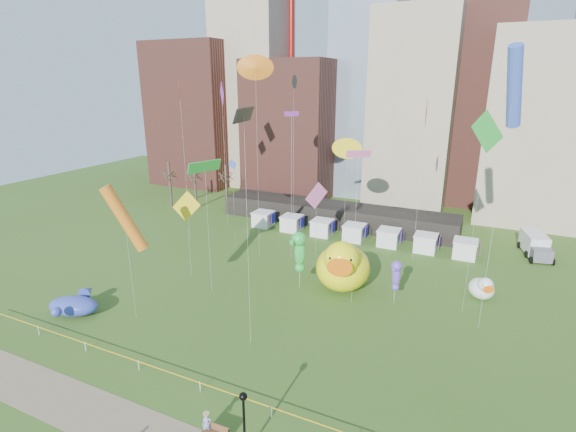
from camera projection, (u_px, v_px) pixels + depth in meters
The scene contains 31 objects.
ground at pixel (200, 392), 32.43m from camera, with size 160.00×160.00×0.00m, color #38541A.
skyline at pixel (407, 85), 77.80m from camera, with size 101.00×23.00×68.00m.
pavilion at pixel (335, 214), 69.84m from camera, with size 38.00×6.00×3.20m, color black.
vendor_tents at pixel (354, 233), 62.77m from camera, with size 33.24×2.80×2.40m.
bare_trees at pixel (196, 186), 78.46m from camera, with size 8.44×6.44×8.50m.
caution_tape at pixel (200, 384), 32.23m from camera, with size 50.00×0.06×0.90m.
big_duck at pixel (343, 266), 47.37m from camera, with size 7.37×8.81×6.31m.
small_duck at pixel (482, 288), 45.89m from camera, with size 3.49×3.90×2.73m.
seahorse_green at pixel (299, 249), 47.17m from camera, with size 1.98×2.26×6.68m.
seahorse_purple at pixel (396, 273), 44.16m from camera, with size 1.24×1.49×4.85m.
whale_inflatable at pixel (74, 305), 42.96m from camera, with size 5.57×6.33×2.20m.
park_bench at pixel (216, 431), 28.11m from camera, with size 1.82×0.64×0.92m.
lamppost at pixel (244, 417), 26.04m from camera, with size 0.50×0.50×4.80m.
box_truck at pixel (535, 245), 57.44m from camera, with size 3.87×7.03×2.83m.
woman at pixel (207, 424), 28.24m from camera, with size 0.60×0.39×1.65m, color white.
kite_0 at pixel (426, 115), 50.80m from camera, with size 0.41×3.39×20.30m.
kite_1 at pixel (317, 196), 54.95m from camera, with size 1.90×2.92×10.04m.
kite_2 at pixel (244, 116), 32.45m from camera, with size 1.13×3.58×20.37m.
kite_3 at pixel (205, 167), 43.72m from camera, with size 1.83×3.73×14.55m.
kite_4 at pixel (347, 148), 56.54m from camera, with size 2.73×0.43×15.14m.
kite_5 at pixel (232, 165), 57.35m from camera, with size 2.23×2.11×12.06m.
kite_6 at pixel (255, 68), 50.04m from camera, with size 2.62×1.81×25.14m.
kite_7 at pixel (222, 96), 63.21m from camera, with size 2.41×2.71×22.20m.
kite_8 at pixel (180, 93), 56.95m from camera, with size 1.82×2.42×22.55m.
kite_9 at pixel (359, 156), 40.95m from camera, with size 2.22×1.49×16.01m.
kite_10 at pixel (294, 83), 56.61m from camera, with size 0.50×1.73×22.96m.
kite_11 at pixel (486, 134), 38.30m from camera, with size 2.78×2.61×19.86m.
kite_12 at pixel (186, 207), 49.23m from camera, with size 3.62×0.53×10.44m.
kite_13 at pixel (514, 87), 34.21m from camera, with size 2.06×4.02×25.05m.
kite_14 at pixel (124, 219), 39.46m from camera, with size 3.84×2.88×13.48m.
kite_15 at pixel (292, 117), 51.01m from camera, with size 1.62×1.15×18.78m.
Camera 1 is at (17.41, -21.62, 22.33)m, focal length 27.00 mm.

